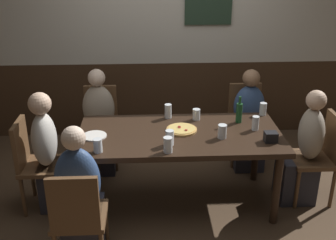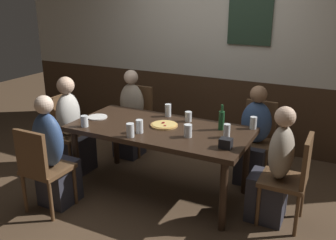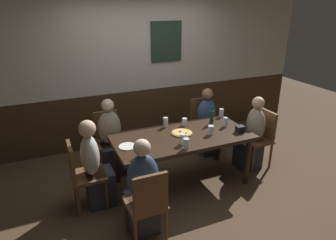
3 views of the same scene
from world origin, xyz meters
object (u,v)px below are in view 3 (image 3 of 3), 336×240
at_px(person_head_west, 95,170).
at_px(pint_glass_pale, 221,113).
at_px(chair_head_east, 260,135).
at_px(chair_right_far, 203,121).
at_px(chair_left_near, 147,202).
at_px(dining_table, 182,140).
at_px(person_right_far, 207,126).
at_px(pint_glass_stout, 186,144).
at_px(tumbler_water, 225,123).
at_px(tumbler_short, 185,122).
at_px(plate_white_large, 127,146).
at_px(person_left_far, 111,143).
at_px(beer_glass_half, 183,139).
at_px(beer_glass_tall, 166,123).
at_px(highball_clear, 211,131).
at_px(person_left_near, 142,195).
at_px(person_head_east, 252,138).
at_px(condiment_caddy, 240,129).
at_px(chair_left_far, 108,137).
at_px(pint_glass_amber, 140,152).
at_px(pizza, 182,133).
at_px(chair_head_west, 82,172).
at_px(beer_bottle_green, 212,117).

relative_size(person_head_west, pint_glass_pale, 9.14).
distance_m(chair_head_east, chair_right_far, 1.02).
distance_m(chair_left_near, person_head_west, 0.94).
relative_size(dining_table, person_right_far, 1.68).
bearing_deg(pint_glass_stout, person_right_far, 48.67).
relative_size(tumbler_water, tumbler_short, 1.23).
bearing_deg(plate_white_large, person_head_west, 174.90).
xyz_separation_m(person_left_far, beer_glass_half, (0.71, -0.94, 0.33)).
bearing_deg(beer_glass_tall, highball_clear, -46.49).
distance_m(person_head_west, beer_glass_half, 1.15).
bearing_deg(person_left_near, dining_table, 40.86).
xyz_separation_m(chair_head_east, pint_glass_pale, (-0.48, 0.39, 0.30)).
bearing_deg(plate_white_large, pint_glass_pale, 14.65).
height_order(person_head_west, beer_glass_half, person_head_west).
xyz_separation_m(person_head_east, person_left_near, (-2.00, -0.71, 0.01)).
bearing_deg(pint_glass_pale, condiment_caddy, -98.43).
xyz_separation_m(person_left_near, plate_white_large, (0.05, 0.67, 0.26)).
relative_size(person_head_east, beer_glass_tall, 7.98).
height_order(tumbler_water, pint_glass_pale, tumbler_water).
height_order(tumbler_water, beer_glass_tall, beer_glass_tall).
bearing_deg(beer_glass_half, chair_left_far, 122.86).
relative_size(chair_head_east, chair_left_near, 1.00).
distance_m(tumbler_short, condiment_caddy, 0.79).
distance_m(chair_left_far, condiment_caddy, 1.95).
distance_m(pint_glass_amber, pint_glass_stout, 0.58).
bearing_deg(condiment_caddy, chair_head_east, 20.87).
height_order(pizza, tumbler_water, tumbler_water).
xyz_separation_m(chair_left_far, chair_right_far, (1.64, 0.00, 0.00)).
bearing_deg(person_head_west, person_left_near, -62.68).
height_order(chair_head_east, tumbler_water, chair_head_east).
bearing_deg(condiment_caddy, chair_head_west, 174.18).
relative_size(chair_head_west, pint_glass_stout, 6.52).
height_order(tumbler_water, plate_white_large, tumbler_water).
bearing_deg(plate_white_large, beer_glass_half, -16.43).
bearing_deg(chair_right_far, condiment_caddy, -92.10).
distance_m(tumbler_water, pint_glass_stout, 0.92).
relative_size(person_head_west, condiment_caddy, 10.47).
distance_m(chair_right_far, pint_glass_pale, 0.57).
distance_m(chair_head_west, pint_glass_amber, 0.78).
bearing_deg(person_left_near, beer_glass_half, 33.65).
bearing_deg(highball_clear, person_head_west, 175.55).
height_order(chair_head_west, person_left_near, person_left_near).
relative_size(person_head_west, tumbler_short, 10.57).
height_order(chair_left_near, beer_bottle_green, beer_bottle_green).
xyz_separation_m(chair_right_far, pizza, (-0.80, -0.82, 0.26)).
relative_size(chair_head_east, person_left_far, 0.78).
distance_m(tumbler_water, pint_glass_pale, 0.39).
height_order(person_left_far, tumbler_short, person_left_far).
xyz_separation_m(chair_head_west, condiment_caddy, (2.12, -0.22, 0.29)).
xyz_separation_m(person_right_far, pint_glass_amber, (-1.53, -1.04, 0.33)).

